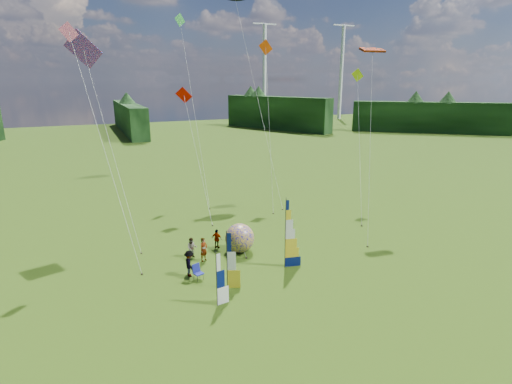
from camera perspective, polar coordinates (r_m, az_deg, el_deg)
name	(u,v)px	position (r m, az deg, el deg)	size (l,w,h in m)	color
ground	(294,285)	(27.21, 5.46, -13.13)	(220.00, 220.00, 0.00)	#3F6111
treeline_ring	(296,229)	(25.52, 5.70, -5.24)	(210.00, 210.00, 8.00)	#2E5D26
turbine_left	(341,74)	(141.72, 12.07, 16.21)	(8.00, 1.20, 30.00)	silver
turbine_right	(264,73)	(135.22, 1.22, 16.58)	(8.00, 1.20, 30.00)	silver
feather_banner_main	(285,234)	(28.48, 4.21, -6.08)	(1.37, 0.10, 5.08)	#061351
side_banner_left	(227,261)	(25.96, -4.16, -9.81)	(1.06, 0.10, 3.85)	gold
side_banner_far	(217,280)	(24.23, -5.64, -12.46)	(0.99, 0.10, 3.37)	white
bol_inflatable	(240,238)	(31.48, -2.35, -6.58)	(2.29, 2.29, 2.29)	#020089
spectator_a	(204,249)	(30.27, -7.48, -8.14)	(0.67, 0.44, 1.83)	#66594C
spectator_b	(192,248)	(31.00, -9.15, -7.87)	(0.77, 0.38, 1.58)	#66594C
spectator_c	(189,264)	(28.21, -9.48, -10.05)	(1.21, 0.45, 1.87)	#66594C
spectator_d	(217,239)	(32.37, -5.60, -6.67)	(0.93, 0.38, 1.59)	#66594C
camp_chair	(198,272)	(27.79, -8.24, -11.30)	(0.63, 0.63, 1.09)	navy
kite_whale	(257,89)	(45.05, 0.18, 14.52)	(4.01, 15.76, 24.25)	black
kite_rainbow_delta	(110,132)	(34.10, -20.16, 8.02)	(7.62, 13.12, 18.15)	#DC2549
kite_parafoil	(371,130)	(35.62, 16.13, 8.46)	(9.02, 11.29, 17.91)	red
small_kite_red	(197,151)	(38.71, -8.37, 5.76)	(3.22, 9.34, 12.98)	#E70B00
small_kite_orange	(269,121)	(42.49, 1.93, 10.14)	(5.36, 10.38, 17.90)	#E14003
small_kite_yellow	(360,139)	(41.41, 14.62, 7.30)	(7.33, 10.97, 14.75)	#C0D90E
small_kite_pink	(104,144)	(30.08, -20.88, 6.43)	(5.16, 9.23, 17.53)	#CB5177
small_kite_green	(194,105)	(44.91, -8.85, 12.13)	(2.51, 12.11, 20.80)	#43C15A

